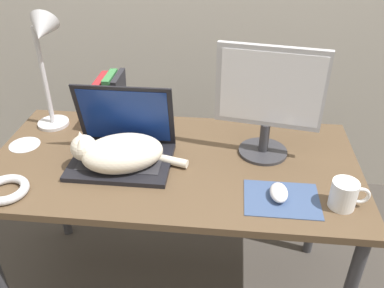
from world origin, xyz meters
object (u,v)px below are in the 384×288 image
laptop (123,147)px  cd_disc (25,145)px  cat (119,153)px  external_monitor (269,99)px  webcam (160,116)px  book_row (112,102)px  desk_lamp (44,52)px  mug (345,195)px  cable_coil (6,189)px  computer_mouse (279,193)px

laptop → cd_disc: size_ratio=3.06×
cat → external_monitor: bearing=16.3°
webcam → book_row: bearing=-173.5°
external_monitor → cd_disc: (-0.94, -0.04, -0.23)m
laptop → cd_disc: 0.42m
external_monitor → desk_lamp: 0.86m
book_row → mug: (0.86, -0.43, -0.07)m
external_monitor → webcam: 0.50m
book_row → webcam: bearing=6.5°
desk_lamp → cable_coil: bearing=-91.6°
external_monitor → cd_disc: size_ratio=3.53×
computer_mouse → cd_disc: 1.00m
external_monitor → mug: 0.42m
laptop → cd_disc: bearing=172.5°
webcam → cd_disc: size_ratio=0.60×
webcam → mug: (0.67, -0.46, 0.00)m
book_row → cable_coil: bearing=-116.4°
desk_lamp → webcam: (0.42, 0.07, -0.29)m
desk_lamp → cd_disc: bearing=-121.9°
cable_coil → external_monitor: bearing=21.2°
laptop → cd_disc: laptop is taller
external_monitor → computer_mouse: (0.04, -0.27, -0.21)m
computer_mouse → cable_coil: bearing=-175.6°
external_monitor → mug: (0.24, -0.29, -0.18)m
external_monitor → cd_disc: external_monitor is taller
laptop → cat: bearing=-87.6°
laptop → computer_mouse: bearing=-16.8°
book_row → mug: 0.97m
desk_lamp → cable_coil: 0.54m
cat → cable_coil: (-0.34, -0.18, -0.05)m
cat → computer_mouse: cat is taller
computer_mouse → cable_coil: computer_mouse is taller
laptop → computer_mouse: 0.59m
webcam → cd_disc: (-0.51, -0.21, -0.04)m
cat → book_row: 0.32m
cat → desk_lamp: bearing=142.7°
book_row → desk_lamp: bearing=-168.4°
computer_mouse → cd_disc: size_ratio=0.81×
webcam → mug: bearing=-34.3°
cd_disc → webcam: bearing=22.4°
book_row → cd_disc: bearing=-149.1°
computer_mouse → desk_lamp: bearing=157.7°
computer_mouse → desk_lamp: desk_lamp is taller
computer_mouse → webcam: bearing=137.2°
computer_mouse → cable_coil: (-0.90, -0.07, -0.01)m
laptop → mug: (0.76, -0.19, -0.00)m
laptop → cable_coil: (-0.34, -0.24, -0.04)m
book_row → cd_disc: size_ratio=1.97×
mug → book_row: bearing=153.4°
external_monitor → laptop: bearing=-169.5°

